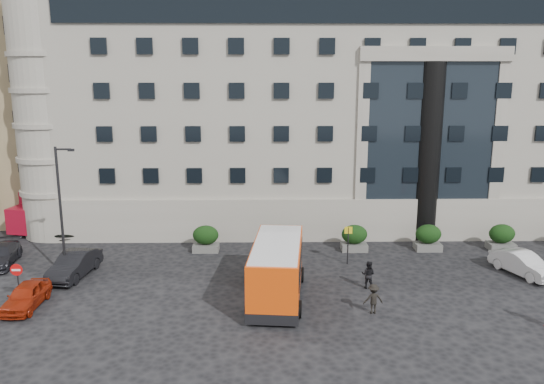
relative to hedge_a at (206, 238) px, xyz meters
The scene contains 21 objects.
ground 8.81m from the hedge_a, 62.85° to the right, with size 120.00×120.00×0.00m, color black.
civic_building 19.15m from the hedge_a, 54.85° to the left, with size 44.00×24.00×18.00m, color #A39F90.
entrance_column 17.13m from the hedge_a, ahead, with size 1.80×1.80×13.00m, color black.
apartment_far 39.27m from the hedge_a, 127.29° to the left, with size 13.00×13.00×22.00m, color #81654B.
hedge_a is the anchor object (origin of this frame).
hedge_b 5.20m from the hedge_a, ahead, with size 1.80×1.26×1.84m.
hedge_c 10.40m from the hedge_a, ahead, with size 1.80×1.26×1.84m.
hedge_d 15.60m from the hedge_a, ahead, with size 1.80×1.26×1.84m.
hedge_e 20.80m from the hedge_a, ahead, with size 1.80×1.26×1.84m.
street_lamp 9.89m from the hedge_a, 148.84° to the right, with size 1.16×0.18×8.00m.
bus_stop_sign 9.94m from the hedge_a, 16.42° to the right, with size 0.50×0.08×2.52m.
no_entry_sign 12.64m from the hedge_a, 135.52° to the right, with size 0.64×0.16×2.32m.
minibus 9.40m from the hedge_a, 59.37° to the right, with size 3.38×7.73×3.14m.
red_truck 14.66m from the hedge_a, 156.21° to the left, with size 3.80×6.34×3.19m.
parked_car_a 12.48m from the hedge_a, 132.96° to the right, with size 1.53×3.81×1.30m, color #9A210B.
parked_car_b 8.84m from the hedge_a, 148.01° to the right, with size 1.60×4.58×1.51m, color black.
parked_car_c 13.25m from the hedge_a, 168.89° to the right, with size 1.82×4.48×1.30m, color black.
parked_car_d 11.52m from the hedge_a, 158.02° to the left, with size 2.32×5.04×1.40m, color black.
white_taxi 20.58m from the hedge_a, 13.55° to the right, with size 1.50×4.29×1.41m, color silver.
pedestrian_b 12.15m from the hedge_a, 34.11° to the right, with size 0.80×0.62×1.64m, color black.
pedestrian_c 14.01m from the hedge_a, 46.25° to the right, with size 1.02×0.58×1.57m, color black.
Camera 1 is at (0.08, -27.65, 11.97)m, focal length 35.00 mm.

